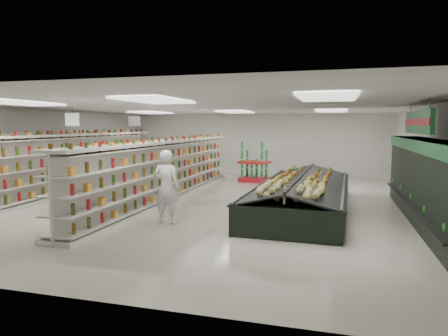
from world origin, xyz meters
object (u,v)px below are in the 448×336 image
(gondola_left, at_px, (65,166))
(soda_endcap, at_px, (254,164))
(gondola_center, at_px, (166,172))
(shopper_background, at_px, (152,168))
(shopper_main, at_px, (167,187))
(produce_island, at_px, (302,193))

(gondola_left, distance_m, soda_endcap, 8.06)
(gondola_center, height_order, soda_endcap, gondola_center)
(gondola_left, distance_m, shopper_background, 3.44)
(gondola_center, bearing_deg, shopper_main, -65.92)
(gondola_center, distance_m, soda_endcap, 5.49)
(produce_island, distance_m, shopper_background, 7.15)
(soda_endcap, distance_m, shopper_main, 8.41)
(gondola_center, bearing_deg, produce_island, -5.96)
(produce_island, bearing_deg, shopper_main, -139.39)
(gondola_left, bearing_deg, shopper_main, -32.82)
(produce_island, relative_size, shopper_background, 4.71)
(gondola_center, xyz_separation_m, produce_island, (4.75, -0.51, -0.44))
(gondola_left, relative_size, gondola_center, 1.11)
(produce_island, distance_m, shopper_main, 4.35)
(soda_endcap, xyz_separation_m, shopper_background, (-3.87, -2.60, -0.04))
(soda_endcap, bearing_deg, shopper_main, -94.49)
(gondola_center, height_order, shopper_background, gondola_center)
(shopper_main, distance_m, shopper_background, 6.62)
(gondola_left, xyz_separation_m, soda_endcap, (6.29, 5.03, -0.22))
(produce_island, xyz_separation_m, soda_endcap, (-2.62, 5.57, 0.32))
(produce_island, height_order, soda_endcap, soda_endcap)
(soda_endcap, relative_size, shopper_main, 0.88)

